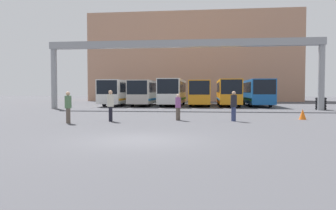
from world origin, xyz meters
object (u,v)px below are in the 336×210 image
(tire_stack, at_px, (321,104))
(pedestrian_near_left, at_px, (68,107))
(bus_slot_3, at_px, (200,92))
(bus_slot_5, at_px, (256,91))
(pedestrian_near_right, at_px, (234,105))
(traffic_cone, at_px, (303,114))
(pedestrian_mid_right, at_px, (178,106))
(pedestrian_far_center, at_px, (111,105))
(bus_slot_1, at_px, (146,91))
(bus_slot_0, at_px, (121,91))
(bus_slot_4, at_px, (228,91))
(bus_slot_2, at_px, (173,91))

(tire_stack, bearing_deg, pedestrian_near_left, -140.12)
(bus_slot_3, xyz_separation_m, bus_slot_5, (6.85, -0.19, 0.05))
(pedestrian_near_right, bearing_deg, traffic_cone, -92.50)
(traffic_cone, relative_size, tire_stack, 0.56)
(pedestrian_mid_right, xyz_separation_m, pedestrian_far_center, (-3.96, -1.20, 0.12))
(pedestrian_far_center, xyz_separation_m, pedestrian_near_left, (-2.03, -1.43, -0.04))
(bus_slot_1, xyz_separation_m, pedestrian_near_left, (-0.13, -23.30, -0.83))
(pedestrian_mid_right, xyz_separation_m, tire_stack, (12.84, 13.11, -0.27))
(pedestrian_near_left, bearing_deg, pedestrian_mid_right, -105.69)
(bus_slot_1, relative_size, bus_slot_5, 0.92)
(bus_slot_1, xyz_separation_m, tire_stack, (18.71, -7.56, -1.18))
(bus_slot_0, height_order, bus_slot_3, bus_slot_0)
(pedestrian_near_right, bearing_deg, pedestrian_far_center, 74.57)
(bus_slot_4, bearing_deg, bus_slot_1, -178.01)
(bus_slot_2, xyz_separation_m, traffic_cone, (10.32, -19.40, -1.53))
(bus_slot_0, bearing_deg, pedestrian_far_center, -76.53)
(bus_slot_1, xyz_separation_m, traffic_cone, (13.74, -19.21, -1.44))
(bus_slot_0, height_order, pedestrian_near_right, bus_slot_0)
(pedestrian_mid_right, bearing_deg, bus_slot_0, 55.87)
(traffic_cone, bearing_deg, bus_slot_3, 109.12)
(bus_slot_1, bearing_deg, pedestrian_near_left, -90.31)
(bus_slot_5, xyz_separation_m, pedestrian_near_right, (-4.45, -21.36, -0.84))
(pedestrian_near_left, distance_m, tire_stack, 24.55)
(bus_slot_5, height_order, tire_stack, bus_slot_5)
(bus_slot_3, distance_m, bus_slot_5, 6.86)
(bus_slot_2, distance_m, pedestrian_near_left, 23.78)
(bus_slot_1, height_order, pedestrian_mid_right, bus_slot_1)
(bus_slot_1, xyz_separation_m, pedestrian_near_right, (9.26, -20.89, -0.81))
(pedestrian_near_right, bearing_deg, bus_slot_1, 0.86)
(pedestrian_far_center, xyz_separation_m, pedestrian_near_right, (7.35, 0.98, -0.03))
(bus_slot_1, height_order, pedestrian_near_left, bus_slot_1)
(bus_slot_2, relative_size, pedestrian_near_right, 6.29)
(bus_slot_4, bearing_deg, tire_stack, -43.22)
(bus_slot_5, xyz_separation_m, traffic_cone, (0.04, -19.68, -1.47))
(bus_slot_5, relative_size, pedestrian_far_center, 6.43)
(bus_slot_0, relative_size, bus_slot_3, 0.96)
(bus_slot_5, height_order, traffic_cone, bus_slot_5)
(bus_slot_5, relative_size, pedestrian_near_right, 6.59)
(bus_slot_3, distance_m, pedestrian_near_left, 24.97)
(pedestrian_far_center, distance_m, tire_stack, 22.07)
(bus_slot_5, relative_size, tire_stack, 9.99)
(pedestrian_near_right, bearing_deg, pedestrian_mid_right, 63.34)
(bus_slot_1, relative_size, bus_slot_2, 0.97)
(pedestrian_far_center, relative_size, pedestrian_near_left, 1.04)
(bus_slot_4, distance_m, pedestrian_mid_right, 21.51)
(bus_slot_2, relative_size, pedestrian_far_center, 6.13)
(bus_slot_0, bearing_deg, pedestrian_near_left, -82.07)
(bus_slot_0, xyz_separation_m, pedestrian_mid_right, (9.30, -21.06, -0.94))
(bus_slot_0, xyz_separation_m, pedestrian_near_left, (3.30, -23.69, -0.86))
(bus_slot_2, xyz_separation_m, pedestrian_near_right, (5.83, -21.08, -0.91))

